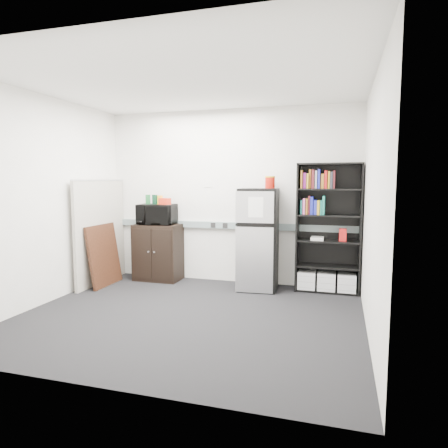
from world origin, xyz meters
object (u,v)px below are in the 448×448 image
cubicle_partition (101,232)px  cabinet (158,252)px  microwave (157,214)px  refrigerator (258,239)px  bookshelf (328,229)px

cubicle_partition → cabinet: bearing=28.5°
cubicle_partition → microwave: (0.78, 0.40, 0.26)m
cabinet → refrigerator: 1.69m
bookshelf → cubicle_partition: bearing=-171.9°
microwave → cubicle_partition: bearing=-158.8°
bookshelf → cubicle_partition: bookshelf is taller
microwave → bookshelf: bearing=-4.6°
refrigerator → cabinet: bearing=172.9°
cabinet → microwave: microwave is taller
bookshelf → refrigerator: 1.02m
cabinet → microwave: size_ratio=1.56×
bookshelf → cubicle_partition: size_ratio=1.14×
cubicle_partition → refrigerator: size_ratio=1.09×
cubicle_partition → cabinet: (0.78, 0.42, -0.36)m
cubicle_partition → refrigerator: cubicle_partition is taller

